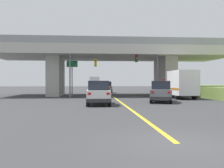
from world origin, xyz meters
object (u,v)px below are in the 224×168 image
box_truck (179,84)px  sedan_oncoming (106,87)px  semi_truck_distant (94,83)px  traffic_signal_nearside (150,67)px  traffic_signal_farside (79,70)px  suv_lead (98,93)px  highway_sign (72,69)px  suv_crossing (161,92)px

box_truck → sedan_oncoming: 16.89m
semi_truck_distant → traffic_signal_nearside: bearing=-76.5°
traffic_signal_nearside → box_truck: bearing=-39.1°
traffic_signal_farside → suv_lead: bearing=-78.2°
suv_lead → box_truck: bearing=37.4°
traffic_signal_nearside → highway_sign: 10.30m
box_truck → suv_crossing: bearing=-124.9°
suv_lead → highway_sign: (-3.25, 12.05, 2.60)m
box_truck → traffic_signal_nearside: (-2.94, 2.39, 2.15)m
suv_lead → traffic_signal_nearside: 12.31m
suv_crossing → highway_sign: bearing=149.9°
sedan_oncoming → highway_sign: highway_sign is taller
suv_lead → semi_truck_distant: (-0.16, 38.98, 0.64)m
sedan_oncoming → semi_truck_distant: size_ratio=0.70×
highway_sign → sedan_oncoming: bearing=63.7°
sedan_oncoming → semi_truck_distant: (-2.02, 16.60, 0.64)m
traffic_signal_farside → box_truck: bearing=-14.3°
sedan_oncoming → traffic_signal_nearside: size_ratio=0.76×
semi_truck_distant → suv_lead: bearing=-89.8°
traffic_signal_farside → semi_truck_distant: bearing=85.9°
sedan_oncoming → traffic_signal_farside: bearing=-108.9°
suv_crossing → traffic_signal_nearside: bearing=101.1°
suv_crossing → suv_lead: bearing=-143.7°
box_truck → suv_lead: bearing=-142.6°
suv_crossing → box_truck: bearing=72.0°
box_truck → highway_sign: highway_sign is taller
suv_crossing → semi_truck_distant: bearing=116.4°
suv_lead → suv_crossing: size_ratio=0.89×
sedan_oncoming → traffic_signal_nearside: 13.76m
suv_lead → traffic_signal_nearside: bearing=55.4°
suv_crossing → semi_truck_distant: semi_truck_distant is taller
suv_lead → traffic_signal_farside: size_ratio=0.83×
sedan_oncoming → semi_truck_distant: bearing=96.9°
suv_lead → highway_sign: highway_sign is taller
sedan_oncoming → traffic_signal_nearside: bearing=-68.4°
suv_lead → traffic_signal_nearside: traffic_signal_nearside is taller
box_truck → sedan_oncoming: box_truck is taller
traffic_signal_farside → highway_sign: bearing=124.6°
suv_crossing → highway_sign: 13.84m
traffic_signal_farside → semi_truck_distant: (2.03, 28.47, -1.87)m
box_truck → traffic_signal_nearside: size_ratio=1.15×
suv_lead → sedan_oncoming: same height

